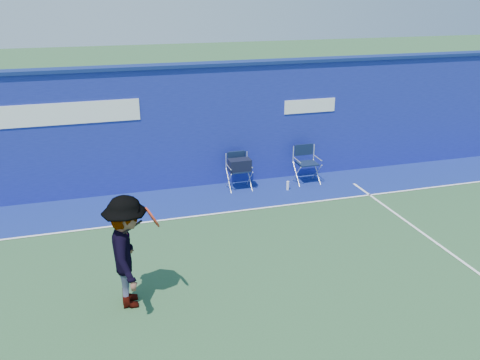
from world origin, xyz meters
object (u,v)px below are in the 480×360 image
object	(u,v)px
directors_chair_left	(239,174)
tennis_player	(128,252)
water_bottle	(288,186)
directors_chair_right	(307,171)

from	to	relation	value
directors_chair_left	tennis_player	world-z (taller)	tennis_player
directors_chair_left	water_bottle	size ratio (longest dim) A/B	3.97
directors_chair_right	tennis_player	distance (m)	6.46
directors_chair_left	directors_chair_right	size ratio (longest dim) A/B	0.96
directors_chair_left	directors_chair_right	xyz separation A→B (m)	(1.81, -0.06, -0.09)
directors_chair_left	water_bottle	distance (m)	1.26
directors_chair_left	tennis_player	bearing A→B (deg)	-125.56
tennis_player	water_bottle	bearing A→B (deg)	42.46
directors_chair_right	tennis_player	world-z (taller)	tennis_player
directors_chair_right	water_bottle	distance (m)	0.78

